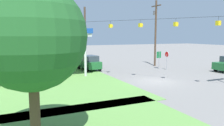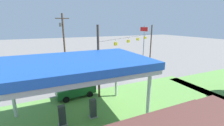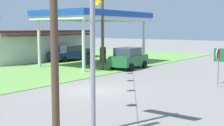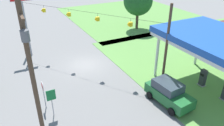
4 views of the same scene
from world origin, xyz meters
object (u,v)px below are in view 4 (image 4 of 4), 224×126
at_px(fuel_pump_near, 203,78).
at_px(car_at_pumps_front, 168,93).
at_px(utility_pole_main, 32,75).
at_px(stop_sign_overhead, 24,11).
at_px(stop_sign_roadside, 43,89).
at_px(tree_west_verge, 138,1).
at_px(route_sign, 51,98).

height_order(fuel_pump_near, car_at_pumps_front, car_at_pumps_front).
distance_m(car_at_pumps_front, utility_pole_main, 11.30).
height_order(stop_sign_overhead, utility_pole_main, utility_pole_main).
height_order(fuel_pump_near, utility_pole_main, utility_pole_main).
height_order(stop_sign_roadside, tree_west_verge, tree_west_verge).
bearing_deg(fuel_pump_near, route_sign, -99.74).
bearing_deg(stop_sign_roadside, car_at_pumps_front, -113.49).
xyz_separation_m(stop_sign_overhead, tree_west_verge, (-2.49, 17.30, -0.99)).
bearing_deg(route_sign, stop_sign_roadside, -164.25).
bearing_deg(fuel_pump_near, tree_west_verge, 167.59).
bearing_deg(utility_pole_main, tree_west_verge, 133.01).
height_order(stop_sign_roadside, stop_sign_overhead, stop_sign_overhead).
distance_m(stop_sign_roadside, tree_west_verge, 22.79).
relative_size(car_at_pumps_front, route_sign, 1.82).
xyz_separation_m(car_at_pumps_front, route_sign, (-2.89, -9.16, 0.71)).
bearing_deg(stop_sign_roadside, route_sign, -164.25).
distance_m(stop_sign_overhead, utility_pole_main, 15.20).
bearing_deg(stop_sign_roadside, utility_pole_main, 167.28).
xyz_separation_m(utility_pole_main, tree_west_verge, (-17.61, 18.88, -0.89)).
bearing_deg(fuel_pump_near, stop_sign_overhead, -137.73).
bearing_deg(fuel_pump_near, stop_sign_roadside, -104.32).
xyz_separation_m(stop_sign_overhead, route_sign, (12.47, -0.34, -3.83)).
distance_m(fuel_pump_near, route_sign, 14.06).
distance_m(utility_pole_main, tree_west_verge, 25.83).
relative_size(fuel_pump_near, utility_pole_main, 0.18).
xyz_separation_m(fuel_pump_near, tree_west_verge, (-17.33, 3.81, 3.73)).
xyz_separation_m(fuel_pump_near, stop_sign_overhead, (-14.84, -13.49, 4.72)).
xyz_separation_m(car_at_pumps_front, stop_sign_roadside, (-4.13, -9.51, 0.81)).
xyz_separation_m(stop_sign_overhead, utility_pole_main, (15.12, -1.57, -0.10)).
distance_m(fuel_pump_near, tree_west_verge, 18.13).
bearing_deg(fuel_pump_near, utility_pole_main, -88.93).
bearing_deg(car_at_pumps_front, stop_sign_overhead, -155.25).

